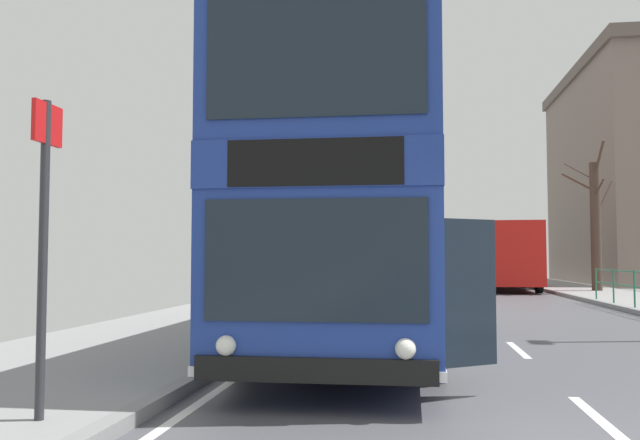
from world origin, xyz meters
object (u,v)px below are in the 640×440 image
at_px(double_decker_bus_main, 358,212).
at_px(bare_tree_far_00, 595,223).
at_px(background_bus_far_lane, 504,254).
at_px(bus_stop_sign_near, 44,222).

bearing_deg(double_decker_bus_main, bare_tree_far_00, 64.26).
distance_m(background_bus_far_lane, bus_stop_sign_near, 28.66).
relative_size(double_decker_bus_main, bus_stop_sign_near, 3.93).
bearing_deg(bus_stop_sign_near, background_bus_far_lane, 74.68).
bearing_deg(bus_stop_sign_near, double_decker_bus_main, 70.51).
bearing_deg(bus_stop_sign_near, bare_tree_far_00, 65.81).
bearing_deg(background_bus_far_lane, double_decker_bus_main, -104.06).
bearing_deg(bare_tree_far_00, background_bus_far_lane, 137.30).
bearing_deg(double_decker_bus_main, bus_stop_sign_near, -109.49).
xyz_separation_m(double_decker_bus_main, bus_stop_sign_near, (-2.23, -6.30, -0.51)).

